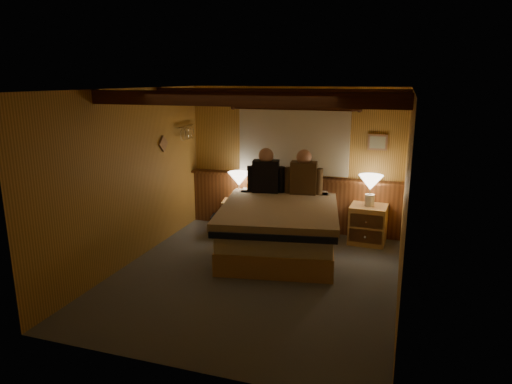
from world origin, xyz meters
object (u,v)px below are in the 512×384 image
at_px(person_right, 304,176).
at_px(lamp_left, 239,181).
at_px(duffel_bag, 227,224).
at_px(nightstand_right, 368,224).
at_px(lamp_right, 371,184).
at_px(person_left, 266,174).
at_px(nightstand_left, 236,214).
at_px(bed, 279,228).

bearing_deg(person_right, lamp_left, 167.41).
bearing_deg(duffel_bag, nightstand_right, -5.24).
height_order(person_right, duffel_bag, person_right).
bearing_deg(lamp_right, person_left, -176.89).
relative_size(lamp_right, person_right, 0.66).
bearing_deg(duffel_bag, person_right, -0.15).
relative_size(nightstand_left, lamp_left, 1.07).
bearing_deg(bed, lamp_left, 126.81).
distance_m(nightstand_right, person_left, 1.80).
distance_m(person_right, duffel_bag, 1.51).
relative_size(bed, person_right, 3.21).
bearing_deg(nightstand_right, person_left, -173.32).
bearing_deg(person_right, lamp_right, -5.86).
distance_m(bed, nightstand_right, 1.46).
bearing_deg(duffel_bag, lamp_right, -5.70).
height_order(bed, person_right, person_right).
relative_size(nightstand_left, nightstand_right, 0.86).
bearing_deg(lamp_left, person_right, -6.27).
bearing_deg(person_left, lamp_right, -6.53).
relative_size(lamp_left, duffel_bag, 0.84).
relative_size(nightstand_left, person_right, 0.70).
relative_size(lamp_right, person_left, 0.65).
xyz_separation_m(bed, person_left, (-0.42, 0.70, 0.64)).
relative_size(nightstand_left, duffel_bag, 0.90).
height_order(person_left, duffel_bag, person_left).
distance_m(bed, duffel_bag, 1.17).
distance_m(bed, person_right, 1.03).
distance_m(nightstand_left, person_right, 1.42).
distance_m(lamp_left, lamp_right, 2.19).
bearing_deg(bed, lamp_right, 22.81).
xyz_separation_m(nightstand_left, person_right, (1.19, -0.07, 0.77)).
height_order(person_left, person_right, person_left).
xyz_separation_m(lamp_left, lamp_right, (2.19, -0.12, 0.11)).
relative_size(nightstand_right, person_right, 0.82).
xyz_separation_m(nightstand_left, lamp_right, (2.23, -0.06, 0.70)).
distance_m(nightstand_left, nightstand_right, 2.23).
xyz_separation_m(nightstand_right, lamp_left, (-2.18, 0.10, 0.53)).
bearing_deg(lamp_right, bed, -147.19).
bearing_deg(person_left, bed, -68.43).
bearing_deg(nightstand_left, bed, -52.28).
xyz_separation_m(nightstand_right, lamp_right, (0.00, -0.02, 0.65)).
distance_m(person_left, duffel_bag, 1.07).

